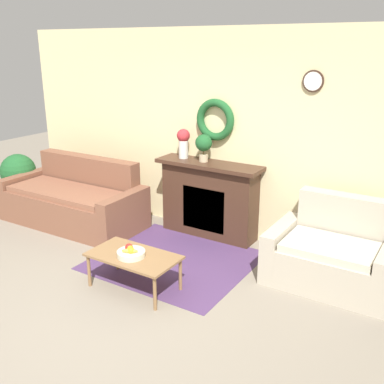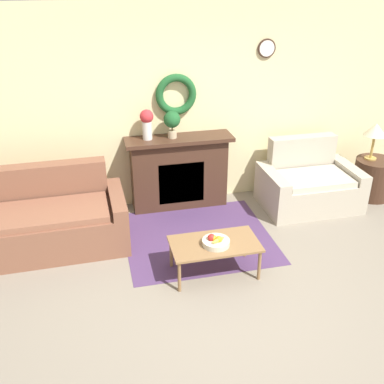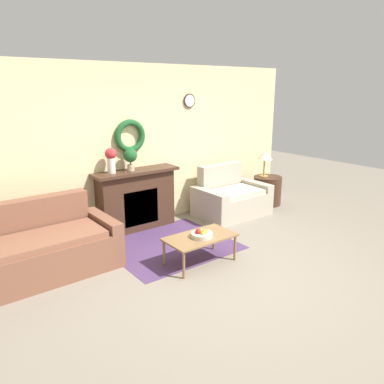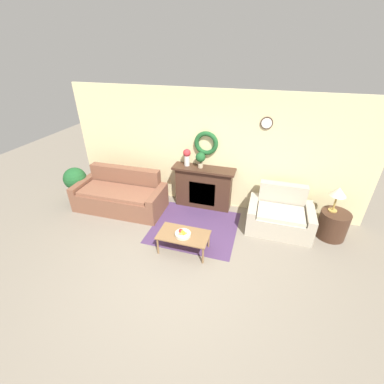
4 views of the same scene
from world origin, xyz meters
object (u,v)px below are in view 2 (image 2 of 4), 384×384
side_table_by_loveseat (373,178)px  vase_on_mantel_left (147,122)px  table_lamp (376,131)px  potted_plant_on_mantel (172,121)px  couch_left (36,222)px  fireplace (179,172)px  fruit_bowl (216,242)px  loveseat_right (308,184)px  coffee_table (215,246)px

side_table_by_loveseat → vase_on_mantel_left: (-3.22, 0.39, 0.96)m
table_lamp → potted_plant_on_mantel: size_ratio=1.47×
couch_left → table_lamp: 4.67m
table_lamp → fireplace: bearing=173.2°
fireplace → fruit_bowl: size_ratio=4.90×
fireplace → loveseat_right: bearing=-12.7°
fruit_bowl → side_table_by_loveseat: 3.07m
fireplace → loveseat_right: 1.83m
coffee_table → potted_plant_on_mantel: potted_plant_on_mantel is taller
coffee_table → potted_plant_on_mantel: size_ratio=2.65×
fireplace → table_lamp: 2.80m
loveseat_right → potted_plant_on_mantel: potted_plant_on_mantel is taller
fireplace → vase_on_mantel_left: 0.84m
couch_left → loveseat_right: size_ratio=1.61×
fireplace → table_lamp: bearing=-6.8°
fruit_bowl → table_lamp: bearing=27.0°
side_table_by_loveseat → couch_left: bearing=-176.7°
fireplace → coffee_table: fireplace is taller
loveseat_right → coffee_table: 2.14m
coffee_table → potted_plant_on_mantel: bearing=94.5°
fireplace → side_table_by_loveseat: (2.81, -0.38, -0.23)m
potted_plant_on_mantel → coffee_table: bearing=-85.5°
side_table_by_loveseat → fireplace: bearing=172.2°
potted_plant_on_mantel → fireplace: bearing=9.4°
table_lamp → vase_on_mantel_left: vase_on_mantel_left is taller
couch_left → side_table_by_loveseat: 4.69m
coffee_table → fruit_bowl: fruit_bowl is taller
couch_left → side_table_by_loveseat: couch_left is taller
potted_plant_on_mantel → table_lamp: bearing=-6.3°
fireplace → side_table_by_loveseat: fireplace is taller
loveseat_right → vase_on_mantel_left: bearing=169.3°
side_table_by_loveseat → fruit_bowl: bearing=-154.6°
fruit_bowl → vase_on_mantel_left: bearing=104.9°
fireplace → coffee_table: (0.04, -1.66, -0.17)m
table_lamp → vase_on_mantel_left: (-3.15, 0.33, 0.25)m
side_table_by_loveseat → vase_on_mantel_left: size_ratio=1.46×
couch_left → fruit_bowl: size_ratio=7.20×
fruit_bowl → potted_plant_on_mantel: potted_plant_on_mantel is taller
potted_plant_on_mantel → loveseat_right: bearing=-11.7°
couch_left → table_lamp: table_lamp is taller
coffee_table → fireplace: bearing=91.5°
side_table_by_loveseat → potted_plant_on_mantel: (-2.90, 0.37, 0.96)m
fireplace → side_table_by_loveseat: 2.84m
couch_left → loveseat_right: (3.64, 0.25, -0.02)m
table_lamp → vase_on_mantel_left: 3.18m
couch_left → coffee_table: bearing=-28.8°
potted_plant_on_mantel → fruit_bowl: bearing=-85.7°
coffee_table → side_table_by_loveseat: side_table_by_loveseat is taller
fireplace → coffee_table: 1.67m
vase_on_mantel_left → potted_plant_on_mantel: size_ratio=1.10×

